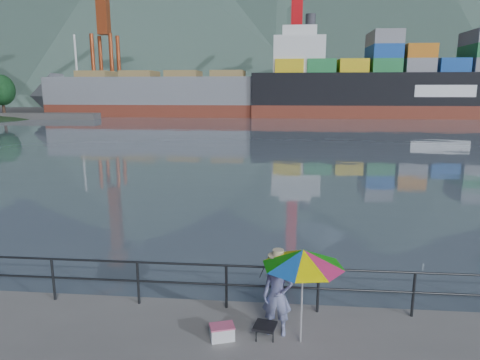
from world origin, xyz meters
name	(u,v)px	position (x,y,z in m)	size (l,w,h in m)	color
harbor_water	(274,105)	(0.00, 130.00, 0.00)	(500.00, 280.00, 0.00)	slate
far_dock	(315,111)	(10.00, 93.00, 0.00)	(200.00, 40.00, 0.40)	#514F4C
guardrail	(182,284)	(0.00, 1.70, 0.52)	(22.00, 0.06, 1.03)	#2D3033
mountains	(361,22)	(38.82, 207.75, 35.55)	(600.00, 332.80, 80.00)	#385147
port_cranes	(430,31)	(31.00, 84.00, 16.00)	(116.00, 28.00, 38.40)	#B9461F
container_stacks	(436,97)	(36.51, 93.42, 3.01)	(58.00, 5.40, 7.80)	yellow
fisherman	(277,296)	(2.13, 0.79, 0.81)	(0.59, 0.39, 1.62)	navy
beach_umbrella	(303,258)	(2.58, 0.52, 1.72)	(1.85, 1.85, 1.88)	white
folding_stool	(265,331)	(1.90, 0.61, 0.14)	(0.49, 0.49, 0.27)	black
cooler_bag	(222,333)	(1.07, 0.47, 0.13)	(0.45, 0.30, 0.26)	silver
fishing_rod	(263,305)	(1.81, 1.88, 0.00)	(0.02, 0.02, 2.31)	black
bulk_carrier	(211,93)	(-11.16, 74.90, 4.04)	(57.39, 9.93, 14.50)	maroon
container_ship	(444,84)	(31.35, 74.74, 5.79)	(65.44, 10.91, 18.10)	maroon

